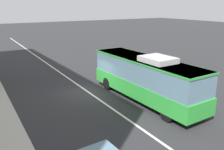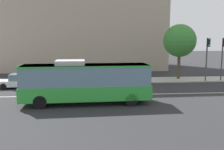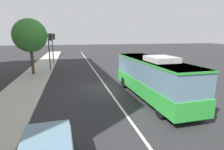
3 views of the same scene
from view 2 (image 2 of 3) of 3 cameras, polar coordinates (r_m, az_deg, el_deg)
ground_plane at (r=23.02m, az=2.99°, el=-4.51°), size 160.00×160.00×0.00m
sidewalk_kerb at (r=30.32m, az=1.05°, el=-1.25°), size 80.00×3.51×0.14m
lane_centre_line at (r=23.01m, az=2.99°, el=-4.49°), size 76.00×0.16×0.01m
transit_bus at (r=19.62m, az=-6.00°, el=-1.39°), size 10.08×2.84×3.46m
sedan_white at (r=27.76m, az=-20.02°, el=-1.27°), size 4.58×2.01×1.46m
traffic_light_near_corner at (r=31.30m, az=21.01°, el=4.94°), size 0.33×0.62×5.20m
traffic_light_far_corner at (r=32.42m, az=24.05°, el=4.87°), size 0.33×0.62×5.20m
street_tree_kerbside_left at (r=32.02m, az=15.23°, el=7.56°), size 4.02×4.02×6.88m
office_block_background at (r=46.06m, az=-7.28°, el=16.72°), size 28.13×15.90×23.80m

